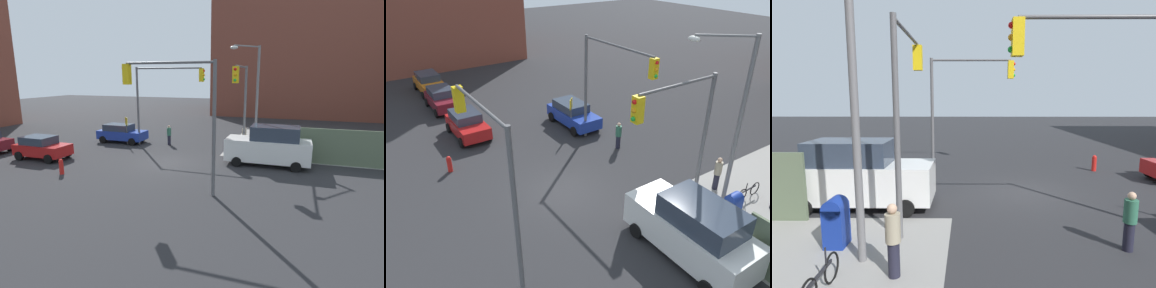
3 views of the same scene
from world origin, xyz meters
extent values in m
plane|color=#28282B|center=(0.00, 0.00, 0.00)|extent=(120.00, 120.00, 0.00)
cube|color=gray|center=(9.00, 9.00, 0.01)|extent=(12.00, 12.00, 0.01)
cube|color=brown|center=(12.09, 34.00, 9.08)|extent=(32.00, 18.00, 18.15)
cylinder|color=#59595B|center=(-4.50, 4.50, 3.25)|extent=(0.18, 0.18, 6.50)
cylinder|color=#59595B|center=(-1.70, 4.50, 6.38)|extent=(5.59, 0.12, 0.12)
cube|color=yellow|center=(1.09, 4.50, 5.85)|extent=(0.32, 0.36, 1.00)
sphere|color=red|center=(1.27, 4.50, 6.17)|extent=(0.18, 0.18, 0.18)
sphere|color=orange|center=(1.27, 4.50, 5.85)|extent=(0.18, 0.18, 0.18)
sphere|color=green|center=(1.27, 4.50, 5.53)|extent=(0.18, 0.18, 0.18)
cylinder|color=#59595B|center=(4.50, -4.50, 3.25)|extent=(0.18, 0.18, 6.50)
cylinder|color=#59595B|center=(2.24, -4.50, 6.38)|extent=(4.53, 0.12, 0.12)
cube|color=yellow|center=(-0.03, -4.50, 5.85)|extent=(0.32, 0.36, 1.00)
sphere|color=red|center=(-0.21, -4.50, 6.17)|extent=(0.18, 0.18, 0.18)
sphere|color=orange|center=(-0.21, -4.50, 5.85)|extent=(0.18, 0.18, 0.18)
sphere|color=green|center=(-0.21, -4.50, 5.53)|extent=(0.18, 0.18, 0.18)
cylinder|color=#59595B|center=(4.50, 4.50, 3.25)|extent=(0.18, 0.18, 6.50)
cylinder|color=#59595B|center=(4.50, 2.47, 6.38)|extent=(0.12, 4.07, 0.12)
cube|color=yellow|center=(4.50, 0.43, 5.85)|extent=(0.36, 0.32, 1.00)
sphere|color=red|center=(4.50, 0.25, 6.17)|extent=(0.18, 0.18, 0.18)
sphere|color=orange|center=(4.50, 0.25, 5.85)|extent=(0.18, 0.18, 0.18)
sphere|color=green|center=(4.50, 0.25, 5.53)|extent=(0.18, 0.18, 0.18)
cylinder|color=slate|center=(5.20, 5.80, 4.00)|extent=(0.20, 0.20, 8.00)
cylinder|color=slate|center=(4.43, 4.88, 7.90)|extent=(1.62, 1.90, 0.10)
ellipsoid|color=silver|center=(3.65, 3.96, 7.75)|extent=(0.56, 0.36, 0.24)
cylinder|color=#4C4C4C|center=(-5.40, 3.99, 1.20)|extent=(0.08, 0.08, 2.40)
cube|color=yellow|center=(-5.40, 3.99, 2.05)|extent=(0.48, 0.48, 0.64)
cube|color=navy|center=(6.20, 5.00, 0.57)|extent=(0.56, 0.64, 1.15)
cylinder|color=navy|center=(6.20, 5.00, 1.15)|extent=(0.56, 0.64, 0.56)
cylinder|color=red|center=(-5.00, -4.20, 0.40)|extent=(0.26, 0.26, 0.80)
sphere|color=red|center=(-5.00, -4.20, 0.82)|extent=(0.24, 0.24, 0.24)
cube|color=#B21919|center=(-8.70, -1.85, 0.70)|extent=(3.81, 1.80, 0.75)
cube|color=#2D3847|center=(-9.01, -1.85, 1.35)|extent=(2.13, 1.58, 0.55)
cylinder|color=black|center=(-7.41, -0.95, 0.32)|extent=(0.64, 0.22, 0.64)
cylinder|color=black|center=(-7.41, -2.75, 0.32)|extent=(0.64, 0.22, 0.64)
cylinder|color=black|center=(-10.00, -0.95, 0.32)|extent=(0.64, 0.22, 0.64)
cylinder|color=black|center=(-10.00, -2.75, 0.32)|extent=(0.64, 0.22, 0.64)
cylinder|color=black|center=(-12.99, -0.95, 0.32)|extent=(0.64, 0.22, 0.64)
cube|color=#1E389E|center=(-6.32, 4.77, 0.70)|extent=(4.24, 1.80, 0.75)
cube|color=#2D3847|center=(-6.66, 4.77, 1.35)|extent=(2.38, 1.58, 0.55)
cylinder|color=black|center=(-4.88, 5.67, 0.32)|extent=(0.64, 0.22, 0.64)
cylinder|color=black|center=(-4.88, 3.87, 0.32)|extent=(0.64, 0.22, 0.64)
cylinder|color=black|center=(-7.76, 5.67, 0.32)|extent=(0.64, 0.22, 0.64)
cylinder|color=black|center=(-7.76, 3.87, 0.32)|extent=(0.64, 0.22, 0.64)
cube|color=white|center=(6.50, 1.80, 1.02)|extent=(5.40, 2.10, 1.40)
cube|color=#2D3847|center=(6.93, 1.80, 2.17)|extent=(3.02, 1.85, 0.90)
cylinder|color=black|center=(4.66, 0.75, 0.32)|extent=(0.64, 0.22, 0.64)
cylinder|color=black|center=(4.66, 2.85, 0.32)|extent=(0.64, 0.22, 0.64)
cylinder|color=black|center=(8.33, 0.75, 0.32)|extent=(0.64, 0.22, 0.64)
cylinder|color=black|center=(8.33, 2.85, 0.32)|extent=(0.64, 0.22, 0.64)
cylinder|color=navy|center=(6.80, 7.40, 1.17)|extent=(0.36, 0.36, 0.66)
sphere|color=tan|center=(6.80, 7.40, 1.62)|extent=(0.23, 0.23, 0.23)
cylinder|color=#1E1E2D|center=(6.80, 7.40, 0.42)|extent=(0.28, 0.28, 0.84)
cylinder|color=#9E937A|center=(4.20, 6.50, 1.22)|extent=(0.36, 0.36, 0.69)
sphere|color=tan|center=(4.20, 6.50, 1.69)|extent=(0.24, 0.24, 0.24)
cylinder|color=#1E1E2D|center=(4.20, 6.50, 0.44)|extent=(0.28, 0.28, 0.87)
cylinder|color=#2D664C|center=(-2.00, 5.20, 1.14)|extent=(0.36, 0.36, 0.65)
sphere|color=tan|center=(-2.00, 5.20, 1.58)|extent=(0.22, 0.22, 0.22)
cylinder|color=#1E1E2D|center=(-2.00, 5.20, 0.41)|extent=(0.28, 0.28, 0.82)
torus|color=black|center=(5.60, 7.72, 0.33)|extent=(0.05, 0.71, 0.71)
torus|color=black|center=(5.60, 6.68, 0.33)|extent=(0.05, 0.71, 0.71)
cube|color=black|center=(5.60, 7.20, 0.51)|extent=(0.04, 1.04, 0.08)
cylinder|color=black|center=(5.60, 6.92, 0.75)|extent=(0.04, 0.04, 0.40)
camera|label=1|loc=(8.02, -17.92, 5.75)|focal=28.00mm
camera|label=2|loc=(13.51, -8.15, 10.89)|focal=35.00mm
camera|label=3|loc=(2.49, 13.05, 4.17)|focal=28.00mm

